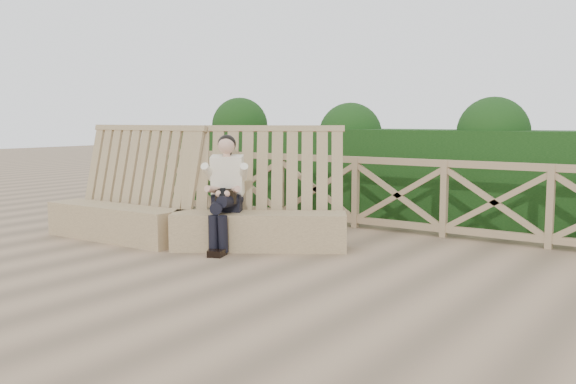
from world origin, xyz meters
The scene contains 5 objects.
ground centered at (0.00, 0.00, 0.00)m, with size 60.00×60.00×0.00m, color brown.
bench centered at (-1.94, 1.07, 0.41)m, with size 4.24×1.92×1.61m.
woman centered at (-1.27, 1.09, 0.79)m, with size 0.67×0.92×1.47m.
guardrail centered at (0.00, 3.50, 0.55)m, with size 10.10×0.09×1.10m.
hedge centered at (0.00, 4.70, 0.75)m, with size 12.00×1.20×1.50m, color black.
Camera 1 is at (4.11, -5.11, 1.67)m, focal length 40.00 mm.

